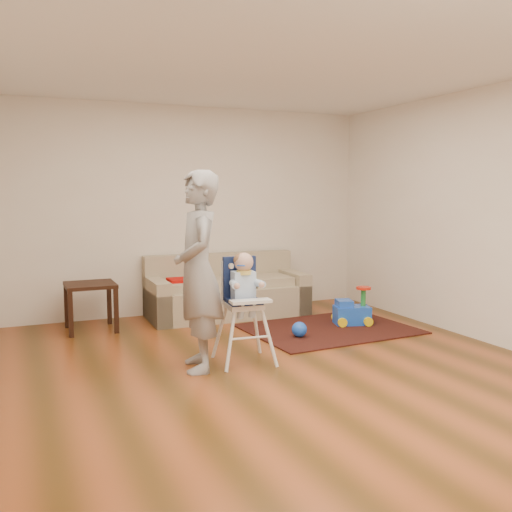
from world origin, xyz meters
name	(u,v)px	position (x,y,z in m)	size (l,w,h in m)	color
ground	(274,371)	(0.00, 0.00, 0.00)	(5.50, 5.50, 0.00)	#492C0D
room_envelope	(251,163)	(0.00, 0.53, 1.88)	(5.04, 5.52, 2.72)	silver
sofa	(227,286)	(0.42, 2.30, 0.39)	(2.04, 0.86, 0.78)	gray
side_table	(91,307)	(-1.30, 2.20, 0.28)	(0.55, 0.55, 0.55)	black
area_rug	(329,329)	(1.25, 1.14, 0.01)	(1.86, 1.39, 0.01)	black
ride_on_toy	(352,305)	(1.62, 1.23, 0.24)	(0.41, 0.30, 0.45)	blue
toy_ball	(299,329)	(0.75, 0.93, 0.10)	(0.17, 0.17, 0.17)	blue
high_chair	(244,309)	(-0.14, 0.36, 0.51)	(0.52, 0.52, 1.05)	silver
adult	(198,271)	(-0.59, 0.33, 0.90)	(0.65, 0.43, 1.80)	gray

